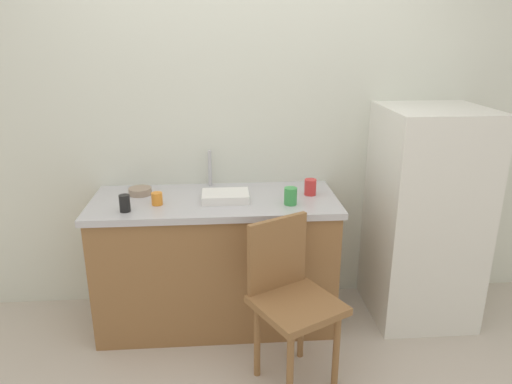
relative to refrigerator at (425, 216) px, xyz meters
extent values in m
plane|color=#BCB2A3|center=(-1.17, -0.64, -0.69)|extent=(8.00, 8.00, 0.00)
cube|color=silver|center=(-1.17, 0.36, 0.58)|extent=(4.80, 0.10, 2.53)
cube|color=olive|center=(-1.33, 0.01, -0.29)|extent=(1.46, 0.60, 0.80)
cube|color=#B7B7BC|center=(-1.33, 0.01, 0.13)|extent=(1.50, 0.64, 0.04)
cylinder|color=#B7B7BC|center=(-1.36, 0.26, 0.27)|extent=(0.02, 0.02, 0.24)
cube|color=silver|center=(0.00, 0.00, 0.00)|extent=(0.62, 0.62, 1.38)
cylinder|color=olive|center=(-0.98, -0.83, -0.47)|extent=(0.04, 0.04, 0.45)
cylinder|color=olive|center=(-0.71, -0.69, -0.47)|extent=(0.04, 0.04, 0.45)
cylinder|color=olive|center=(-1.12, -0.57, -0.47)|extent=(0.04, 0.04, 0.45)
cylinder|color=olive|center=(-0.86, -0.42, -0.47)|extent=(0.04, 0.04, 0.45)
cube|color=olive|center=(-0.92, -0.63, -0.22)|extent=(0.54, 0.54, 0.04)
cube|color=olive|center=(-1.00, -0.46, 0.00)|extent=(0.33, 0.20, 0.40)
cube|color=white|center=(-1.27, -0.03, 0.18)|extent=(0.28, 0.20, 0.05)
cylinder|color=gray|center=(-1.80, 0.12, 0.17)|extent=(0.14, 0.14, 0.04)
cylinder|color=orange|center=(-1.67, -0.08, 0.19)|extent=(0.07, 0.07, 0.07)
cylinder|color=black|center=(-1.84, -0.18, 0.20)|extent=(0.06, 0.06, 0.10)
cylinder|color=green|center=(-0.89, -0.13, 0.20)|extent=(0.08, 0.08, 0.10)
cylinder|color=red|center=(-0.74, 0.03, 0.20)|extent=(0.07, 0.07, 0.10)
camera|label=1|loc=(-1.29, -2.75, 1.12)|focal=33.54mm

